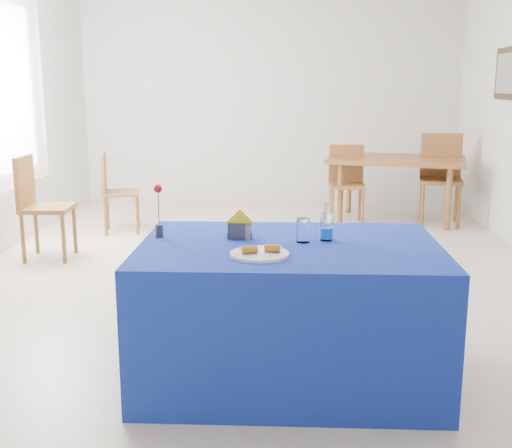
{
  "coord_description": "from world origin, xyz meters",
  "views": [
    {
      "loc": [
        0.21,
        -5.19,
        1.59
      ],
      "look_at": [
        0.07,
        -2.12,
        0.92
      ],
      "focal_mm": 45.0,
      "sensor_mm": 36.0,
      "label": 1
    }
  ],
  "objects": [
    {
      "name": "floor",
      "position": [
        0.0,
        0.0,
        0.0
      ],
      "size": [
        7.0,
        7.0,
        0.0
      ],
      "primitive_type": "plane",
      "color": "beige",
      "rests_on": "ground"
    },
    {
      "name": "room_shell",
      "position": [
        0.0,
        0.0,
        1.75
      ],
      "size": [
        7.0,
        7.0,
        7.0
      ],
      "color": "silver",
      "rests_on": "ground"
    },
    {
      "name": "curtain",
      "position": [
        -2.4,
        0.8,
        1.55
      ],
      "size": [
        0.04,
        1.75,
        1.85
      ],
      "primitive_type": "cube",
      "color": "white",
      "rests_on": "room_shell"
    },
    {
      "name": "picture_frame",
      "position": [
        2.47,
        1.6,
        1.7
      ],
      "size": [
        0.06,
        0.64,
        0.52
      ],
      "primitive_type": "cube",
      "color": "black",
      "rests_on": "room_shell"
    },
    {
      "name": "picture_art",
      "position": [
        2.44,
        1.6,
        1.7
      ],
      "size": [
        0.02,
        0.52,
        0.4
      ],
      "primitive_type": "cube",
      "color": "#998C66",
      "rests_on": "room_shell"
    },
    {
      "name": "plate",
      "position": [
        0.09,
        -2.12,
        0.77
      ],
      "size": [
        0.3,
        0.3,
        0.01
      ],
      "primitive_type": "cylinder",
      "color": "white",
      "rests_on": "blue_table"
    },
    {
      "name": "drinking_glass",
      "position": [
        0.31,
        -1.83,
        0.82
      ],
      "size": [
        0.07,
        0.07,
        0.13
      ],
      "primitive_type": "cylinder",
      "color": "white",
      "rests_on": "blue_table"
    },
    {
      "name": "salt_shaker",
      "position": [
        0.01,
        -1.79,
        0.8
      ],
      "size": [
        0.03,
        0.03,
        0.08
      ],
      "primitive_type": "cylinder",
      "color": "slate",
      "rests_on": "blue_table"
    },
    {
      "name": "pepper_shaker",
      "position": [
        0.01,
        -1.77,
        0.8
      ],
      "size": [
        0.03,
        0.03,
        0.08
      ],
      "primitive_type": "cylinder",
      "color": "slate",
      "rests_on": "blue_table"
    },
    {
      "name": "blue_table",
      "position": [
        0.24,
        -1.87,
        0.38
      ],
      "size": [
        1.6,
        1.1,
        0.76
      ],
      "color": "navy",
      "rests_on": "floor"
    },
    {
      "name": "water_bottle",
      "position": [
        0.44,
        -1.78,
        0.83
      ],
      "size": [
        0.07,
        0.07,
        0.21
      ],
      "color": "white",
      "rests_on": "blue_table"
    },
    {
      "name": "napkin_holder",
      "position": [
        -0.04,
        -1.76,
        0.81
      ],
      "size": [
        0.15,
        0.06,
        0.17
      ],
      "color": "#3B3A40",
      "rests_on": "blue_table"
    },
    {
      "name": "rose_vase",
      "position": [
        -0.49,
        -1.74,
        0.9
      ],
      "size": [
        0.05,
        0.05,
        0.3
      ],
      "color": "#29292E",
      "rests_on": "blue_table"
    },
    {
      "name": "oak_table",
      "position": [
        1.52,
        2.34,
        0.68
      ],
      "size": [
        1.72,
        1.32,
        0.76
      ],
      "color": "brown",
      "rests_on": "floor"
    },
    {
      "name": "chair_bg_left",
      "position": [
        0.93,
        2.25,
        0.52
      ],
      "size": [
        0.41,
        0.41,
        0.9
      ],
      "rotation": [
        0.0,
        0.0,
        -0.01
      ],
      "color": "brown",
      "rests_on": "floor"
    },
    {
      "name": "chair_bg_right",
      "position": [
        2.01,
        2.26,
        0.6
      ],
      "size": [
        0.53,
        0.53,
        1.04
      ],
      "rotation": [
        0.0,
        0.0,
        -0.17
      ],
      "color": "brown",
      "rests_on": "floor"
    },
    {
      "name": "chair_win_a",
      "position": [
        -2.06,
        0.5,
        0.55
      ],
      "size": [
        0.45,
        0.45,
        0.96
      ],
      "rotation": [
        0.0,
        0.0,
        1.62
      ],
      "color": "brown",
      "rests_on": "floor"
    },
    {
      "name": "chair_win_b",
      "position": [
        -1.65,
        1.62,
        0.5
      ],
      "size": [
        0.46,
        0.46,
        0.87
      ],
      "rotation": [
        0.0,
        0.0,
        1.78
      ],
      "color": "brown",
      "rests_on": "floor"
    },
    {
      "name": "banana_pieces",
      "position": [
        0.1,
        -2.12,
        0.79
      ],
      "size": [
        0.2,
        0.09,
        0.04
      ],
      "color": "#C88D1C",
      "rests_on": "plate"
    }
  ]
}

